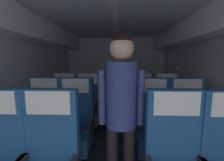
{
  "coord_description": "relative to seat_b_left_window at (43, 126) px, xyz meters",
  "views": [
    {
      "loc": [
        0.05,
        0.34,
        1.38
      ],
      "look_at": [
        -0.05,
        3.12,
        1.0
      ],
      "focal_mm": 23.29,
      "sensor_mm": 36.0,
      "label": 1
    }
  ],
  "objects": [
    {
      "name": "seat_b_right_aisle",
      "position": [
        1.99,
        -0.02,
        0.0
      ],
      "size": [
        0.5,
        0.52,
        1.14
      ],
      "color": "#38383D",
      "rests_on": "ground"
    },
    {
      "name": "fuselage_shell",
      "position": [
        0.99,
        0.54,
        1.07
      ],
      "size": [
        3.26,
        5.12,
        2.15
      ],
      "color": "silver",
      "rests_on": "ground"
    },
    {
      "name": "flight_attendant",
      "position": [
        1.07,
        -0.57,
        0.53
      ],
      "size": [
        0.43,
        0.28,
        1.63
      ],
      "rotation": [
        0.0,
        0.0,
        3.31
      ],
      "color": "black",
      "rests_on": "ground"
    },
    {
      "name": "seat_c_left_aisle",
      "position": [
        0.46,
        0.81,
        0.0
      ],
      "size": [
        0.5,
        0.52,
        1.14
      ],
      "color": "#38383D",
      "rests_on": "ground"
    },
    {
      "name": "seat_c_right_window",
      "position": [
        1.51,
        0.83,
        0.0
      ],
      "size": [
        0.5,
        0.52,
        1.14
      ],
      "color": "#38383D",
      "rests_on": "ground"
    },
    {
      "name": "seat_c_right_aisle",
      "position": [
        1.98,
        0.82,
        0.0
      ],
      "size": [
        0.5,
        0.52,
        1.14
      ],
      "color": "#38383D",
      "rests_on": "ground"
    },
    {
      "name": "seat_b_right_window",
      "position": [
        1.52,
        -0.01,
        0.0
      ],
      "size": [
        0.5,
        0.52,
        1.14
      ],
      "color": "#38383D",
      "rests_on": "ground"
    },
    {
      "name": "ground",
      "position": [
        0.99,
        0.3,
        -0.49
      ],
      "size": [
        3.38,
        5.47,
        0.02
      ],
      "primitive_type": "cube",
      "color": "#23282D"
    },
    {
      "name": "seat_b_left_window",
      "position": [
        0.0,
        0.0,
        0.0
      ],
      "size": [
        0.5,
        0.52,
        1.14
      ],
      "color": "#38383D",
      "rests_on": "ground"
    },
    {
      "name": "seat_b_left_aisle",
      "position": [
        0.45,
        -0.01,
        0.0
      ],
      "size": [
        0.5,
        0.52,
        1.14
      ],
      "color": "#38383D",
      "rests_on": "ground"
    },
    {
      "name": "seat_c_left_window",
      "position": [
        -0.01,
        0.81,
        0.0
      ],
      "size": [
        0.5,
        0.52,
        1.14
      ],
      "color": "#38383D",
      "rests_on": "ground"
    }
  ]
}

